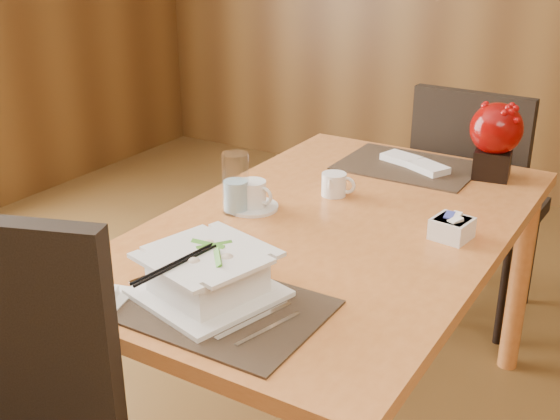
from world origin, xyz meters
The scene contains 12 objects.
dining_table centered at (0.00, 0.60, 0.65)m, with size 0.90×1.50×0.75m.
placemat_near centered at (0.00, 0.05, 0.75)m, with size 0.45×0.33×0.01m, color black.
placemat_far centered at (0.00, 1.15, 0.75)m, with size 0.45×0.33×0.01m, color black.
soup_setting centered at (-0.05, 0.08, 0.81)m, with size 0.34×0.34×0.11m.
coffee_cup centered at (-0.25, 0.56, 0.79)m, with size 0.15×0.15×0.09m.
water_glass centered at (-0.28, 0.52, 0.84)m, with size 0.08×0.08×0.18m, color silver.
creamer_jug centered at (-0.10, 0.78, 0.79)m, with size 0.10×0.10×0.07m, color white, non-canonical shape.
sugar_caddy centered at (0.31, 0.67, 0.78)m, with size 0.09×0.09×0.06m, color white.
berry_decor centered at (0.27, 1.19, 0.89)m, with size 0.17×0.17×0.25m.
napkins_far centered at (0.03, 1.15, 0.77)m, with size 0.25×0.09×0.02m, color white, non-canonical shape.
bread_plate centered at (-0.25, -0.07, 0.75)m, with size 0.14×0.14×0.01m, color white.
far_chair centered at (0.13, 1.53, 0.55)m, with size 0.47×0.47×0.97m.
Camera 1 is at (0.80, -1.01, 1.54)m, focal length 45.00 mm.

